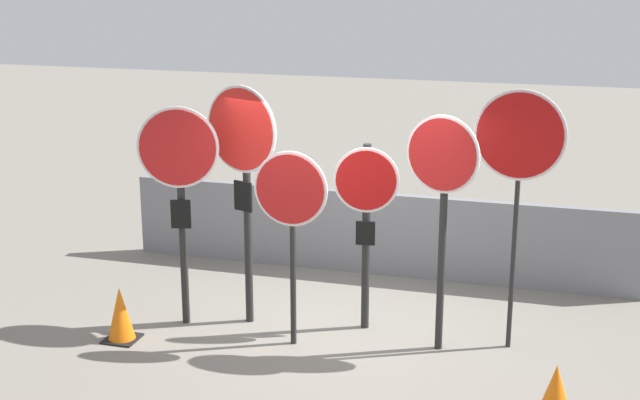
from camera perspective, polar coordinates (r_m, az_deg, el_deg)
The scene contains 10 objects.
ground_plane at distance 9.67m, azimuth 1.15°, elevation -8.57°, with size 40.00×40.00×0.00m, color gray.
fence_back at distance 11.28m, azimuth 3.74°, elevation -2.16°, with size 6.54×0.12×1.06m.
stop_sign_0 at distance 9.49m, azimuth -8.99°, elevation 1.64°, with size 0.84×0.26×2.43m.
stop_sign_1 at distance 9.42m, azimuth -4.95°, elevation 2.69°, with size 0.88×0.35×2.64m.
stop_sign_2 at distance 8.89m, azimuth -1.88°, elevation -0.25°, with size 0.77×0.12×2.07m.
stop_sign_3 at distance 9.34m, azimuth 2.97°, elevation -0.36°, with size 0.69×0.18×2.05m.
stop_sign_4 at distance 8.80m, azimuth 7.84°, elevation 1.01°, with size 0.75×0.26×2.46m.
stop_sign_5 at distance 8.88m, azimuth 12.63°, elevation 3.14°, with size 0.90×0.14×2.70m.
traffic_cone_0 at distance 9.66m, azimuth -12.65°, elevation -7.14°, with size 0.35×0.35×0.59m.
traffic_cone_1 at distance 8.27m, azimuth 14.85°, elevation -11.70°, with size 0.35×0.35×0.48m.
Camera 1 is at (2.25, -8.54, 3.94)m, focal length 50.00 mm.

